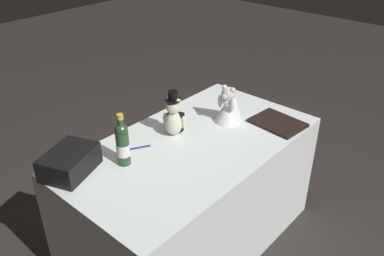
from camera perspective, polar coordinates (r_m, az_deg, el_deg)
name	(u,v)px	position (r m, az deg, el deg)	size (l,w,h in m)	color
ground_plane	(192,239)	(2.74, 0.00, -15.46)	(12.00, 12.00, 0.00)	#2D2826
reception_table	(192,195)	(2.49, 0.00, -9.45)	(1.51, 0.83, 0.74)	white
teddy_bear_groom	(174,117)	(2.32, -2.53, 1.53)	(0.14, 0.14, 0.28)	beige
teddy_bear_bride	(229,106)	(2.47, 5.30, 3.14)	(0.19, 0.16, 0.24)	white
champagne_bottle	(123,143)	(2.07, -9.79, -2.16)	(0.07, 0.07, 0.29)	#244827
signing_pen	(138,148)	(2.25, -7.59, -2.77)	(0.12, 0.07, 0.01)	navy
gift_case_black	(70,162)	(2.11, -16.92, -4.62)	(0.33, 0.29, 0.12)	black
guestbook	(278,123)	(2.51, 12.03, 0.72)	(0.23, 0.30, 0.02)	black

